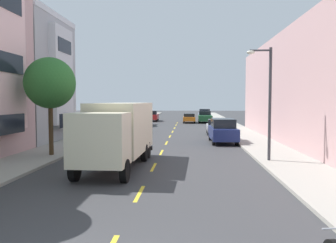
{
  "coord_description": "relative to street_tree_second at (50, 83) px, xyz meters",
  "views": [
    {
      "loc": [
        1.78,
        -5.25,
        3.36
      ],
      "look_at": [
        0.21,
        20.47,
        1.8
      ],
      "focal_mm": 37.07,
      "sensor_mm": 36.0,
      "label": 1
    }
  ],
  "objects": [
    {
      "name": "sidewalk_right",
      "position": [
        13.5,
        13.24,
        -4.3
      ],
      "size": [
        3.2,
        120.0,
        0.14
      ],
      "primitive_type": "cube",
      "color": "#A39E93",
      "rests_on": "ground_plane"
    },
    {
      "name": "ground_plane",
      "position": [
        6.4,
        15.24,
        -4.37
      ],
      "size": [
        160.0,
        160.0,
        0.0
      ],
      "primitive_type": "plane",
      "color": "#38383A"
    },
    {
      "name": "parked_pickup_forest",
      "position": [
        10.6,
        33.01,
        -3.54
      ],
      "size": [
        2.04,
        5.32,
        1.73
      ],
      "color": "#194C28",
      "rests_on": "ground_plane"
    },
    {
      "name": "street_lamp",
      "position": [
        12.33,
        -1.15,
        -0.69
      ],
      "size": [
        1.35,
        0.28,
        6.03
      ],
      "color": "#38383D",
      "rests_on": "sidewalk_right"
    },
    {
      "name": "sidewalk_left",
      "position": [
        -0.7,
        13.24,
        -4.3
      ],
      "size": [
        3.2,
        120.0,
        0.14
      ],
      "primitive_type": "cube",
      "color": "#A39E93",
      "rests_on": "ground_plane"
    },
    {
      "name": "moving_orange_sedan",
      "position": [
        8.2,
        32.43,
        -3.62
      ],
      "size": [
        1.8,
        4.5,
        1.43
      ],
      "color": "orange",
      "rests_on": "ground_plane"
    },
    {
      "name": "street_tree_second",
      "position": [
        0.0,
        0.0,
        0.0
      ],
      "size": [
        2.97,
        2.97,
        5.75
      ],
      "color": "#47331E",
      "rests_on": "sidewalk_left"
    },
    {
      "name": "parked_pickup_red",
      "position": [
        2.09,
        36.16,
        -3.54
      ],
      "size": [
        2.16,
        5.36,
        1.73
      ],
      "color": "#AD1E1E",
      "rests_on": "ground_plane"
    },
    {
      "name": "parked_suv_sky",
      "position": [
        10.79,
        39.39,
        -3.38
      ],
      "size": [
        1.96,
        4.8,
        1.93
      ],
      "color": "#7A9EC6",
      "rests_on": "ground_plane"
    },
    {
      "name": "delivery_box_truck",
      "position": [
        4.61,
        -2.7,
        -2.51
      ],
      "size": [
        2.65,
        8.23,
        3.23
      ],
      "color": "beige",
      "rests_on": "ground_plane"
    },
    {
      "name": "parked_suv_black",
      "position": [
        1.97,
        16.17,
        -3.38
      ],
      "size": [
        1.96,
        4.8,
        1.93
      ],
      "color": "black",
      "rests_on": "ground_plane"
    },
    {
      "name": "parked_suv_navy",
      "position": [
        10.86,
        7.62,
        -3.38
      ],
      "size": [
        2.04,
        4.84,
        1.93
      ],
      "color": "navy",
      "rests_on": "ground_plane"
    },
    {
      "name": "parked_hatchback_silver",
      "position": [
        10.84,
        14.69,
        -3.61
      ],
      "size": [
        1.81,
        4.03,
        1.5
      ],
      "color": "#B2B5BA",
      "rests_on": "ground_plane"
    },
    {
      "name": "parked_pickup_teal",
      "position": [
        2.01,
        25.9,
        -3.54
      ],
      "size": [
        2.01,
        5.3,
        1.73
      ],
      "color": "#195B60",
      "rests_on": "ground_plane"
    },
    {
      "name": "parked_suv_champagne",
      "position": [
        2.17,
        7.6,
        -3.38
      ],
      "size": [
        2.06,
        4.85,
        1.93
      ],
      "color": "tan",
      "rests_on": "ground_plane"
    },
    {
      "name": "lane_centerline_dashes",
      "position": [
        6.4,
        9.74,
        -4.37
      ],
      "size": [
        0.14,
        47.2,
        0.01
      ],
      "color": "yellow",
      "rests_on": "ground_plane"
    }
  ]
}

